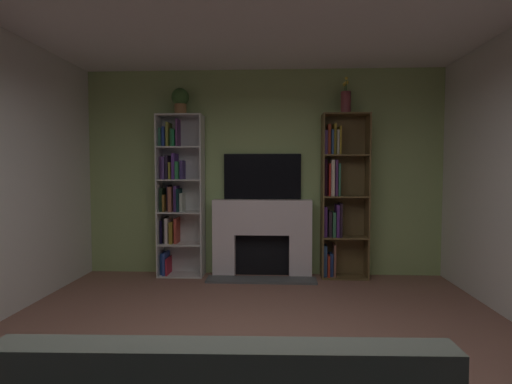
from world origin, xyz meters
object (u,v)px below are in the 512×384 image
object	(u,v)px
fireplace	(262,235)
bookshelf_right	(338,198)
potted_plant	(180,100)
vase_with_flowers	(346,101)
bookshelf_left	(176,195)
tv	(262,176)
coffee_table	(241,380)

from	to	relation	value
fireplace	bookshelf_right	bearing A→B (deg)	0.53
potted_plant	vase_with_flowers	distance (m)	2.23
bookshelf_left	vase_with_flowers	xyz separation A→B (m)	(2.30, -0.02, 1.25)
bookshelf_right	vase_with_flowers	size ratio (longest dim) A/B	4.54
bookshelf_left	tv	bearing A→B (deg)	4.64
bookshelf_left	bookshelf_right	xyz separation A→B (m)	(2.22, 0.01, -0.03)
bookshelf_right	vase_with_flowers	xyz separation A→B (m)	(0.08, -0.03, 1.29)
bookshelf_left	vase_with_flowers	bearing A→B (deg)	-0.57
bookshelf_right	tv	bearing A→B (deg)	175.08
potted_plant	vase_with_flowers	size ratio (longest dim) A/B	0.74
bookshelf_left	potted_plant	xyz separation A→B (m)	(0.07, -0.02, 1.29)
fireplace	vase_with_flowers	distance (m)	2.13
fireplace	vase_with_flowers	bearing A→B (deg)	-1.08
bookshelf_right	bookshelf_left	bearing A→B (deg)	-179.80
fireplace	tv	xyz separation A→B (m)	(0.00, 0.10, 0.81)
bookshelf_right	potted_plant	world-z (taller)	potted_plant
bookshelf_right	coffee_table	bearing A→B (deg)	-106.15
tv	coffee_table	xyz separation A→B (m)	(0.01, -3.60, -1.00)
coffee_table	bookshelf_right	bearing A→B (deg)	73.85
tv	coffee_table	bearing A→B (deg)	-89.76
fireplace	bookshelf_right	world-z (taller)	bookshelf_right
fireplace	bookshelf_left	size ratio (longest dim) A/B	0.66
potted_plant	coffee_table	bearing A→B (deg)	-72.00
bookshelf_left	vase_with_flowers	world-z (taller)	vase_with_flowers
fireplace	vase_with_flowers	xyz separation A→B (m)	(1.11, -0.02, 1.81)
coffee_table	potted_plant	bearing A→B (deg)	108.00
bookshelf_left	potted_plant	distance (m)	1.29
vase_with_flowers	tv	bearing A→B (deg)	173.89
vase_with_flowers	bookshelf_right	bearing A→B (deg)	160.00
tv	potted_plant	size ratio (longest dim) A/B	2.95
fireplace	tv	distance (m)	0.81
vase_with_flowers	bookshelf_left	bearing A→B (deg)	179.43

